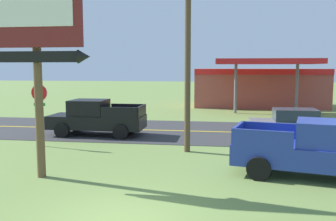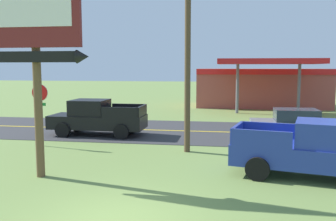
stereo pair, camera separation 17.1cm
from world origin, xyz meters
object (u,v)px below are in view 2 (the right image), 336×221
utility_pole (188,48)px  pickup_blue_parked_on_lawn (313,150)px  motel_sign (35,40)px  stop_sign (40,104)px  pickup_black_on_road (97,118)px  car_grey_mid_lane (293,125)px  gas_station (261,86)px

utility_pole → pickup_blue_parked_on_lawn: bearing=-35.3°
motel_sign → utility_pole: 6.49m
pickup_blue_parked_on_lawn → stop_sign: bearing=163.9°
stop_sign → pickup_blue_parked_on_lawn: 12.11m
motel_sign → pickup_black_on_road: (-0.88, 7.93, -3.67)m
motel_sign → pickup_blue_parked_on_lawn: (9.09, 1.43, -3.67)m
pickup_blue_parked_on_lawn → car_grey_mid_lane: (0.46, 6.50, -0.13)m
stop_sign → gas_station: size_ratio=0.25×
stop_sign → pickup_blue_parked_on_lawn: size_ratio=0.54×
pickup_blue_parked_on_lawn → motel_sign: bearing=-171.1°
stop_sign → gas_station: bearing=59.3°
stop_sign → pickup_black_on_road: bearing=62.8°
car_grey_mid_lane → stop_sign: bearing=-165.4°
motel_sign → stop_sign: (-2.50, 4.78, -2.60)m
pickup_black_on_road → car_grey_mid_lane: size_ratio=1.24×
utility_pole → pickup_blue_parked_on_lawn: (4.61, -3.26, -3.61)m
gas_station → pickup_blue_parked_on_lawn: size_ratio=2.18×
motel_sign → pickup_blue_parked_on_lawn: motel_sign is taller
gas_station → pickup_blue_parked_on_lawn: bearing=-90.8°
motel_sign → stop_sign: 5.99m
motel_sign → car_grey_mid_lane: bearing=39.7°
motel_sign → gas_station: motel_sign is taller
utility_pole → pickup_black_on_road: bearing=148.9°
gas_station → pickup_black_on_road: (-10.29, -16.94, -0.98)m
stop_sign → utility_pole: utility_pole is taller
car_grey_mid_lane → pickup_blue_parked_on_lawn: bearing=-94.0°
utility_pole → car_grey_mid_lane: size_ratio=2.03×
motel_sign → stop_sign: size_ratio=2.24×
gas_station → car_grey_mid_lane: (0.14, -16.94, -1.11)m
pickup_black_on_road → utility_pole: bearing=-31.1°
gas_station → utility_pole: bearing=-103.7°
pickup_black_on_road → car_grey_mid_lane: pickup_black_on_road is taller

